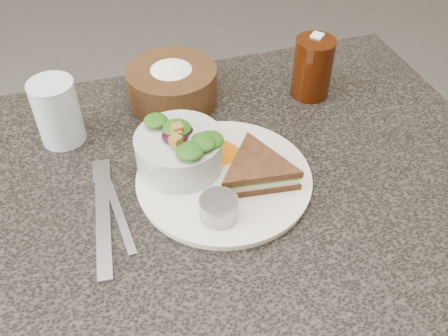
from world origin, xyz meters
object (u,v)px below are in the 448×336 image
bread_basket (172,80)px  salad_bowl (179,146)px  dining_table (211,310)px  dressing_ramekin (219,208)px  cola_glass (313,65)px  dinner_plate (224,179)px  water_glass (57,112)px  sandwich (257,170)px

bread_basket → salad_bowl: bearing=-99.7°
dining_table → dressing_ramekin: bearing=-91.9°
salad_bowl → cola_glass: cola_glass is taller
dressing_ramekin → dining_table: bearing=88.1°
bread_basket → dinner_plate: bearing=-83.6°
dinner_plate → dressing_ramekin: dressing_ramekin is taller
dining_table → water_glass: (-0.20, 0.18, 0.43)m
dining_table → dressing_ramekin: 0.41m
water_glass → bread_basket: bearing=13.9°
dinner_plate → dressing_ramekin: bearing=-112.5°
dining_table → cola_glass: (0.26, 0.18, 0.44)m
dining_table → sandwich: sandwich is taller
sandwich → water_glass: bearing=150.4°
bread_basket → water_glass: (-0.21, -0.05, 0.01)m
dining_table → dinner_plate: 0.38m
bread_basket → cola_glass: bearing=-12.1°
dinner_plate → water_glass: water_glass is taller
salad_bowl → dinner_plate: bearing=-38.7°
bread_basket → cola_glass: cola_glass is taller
cola_glass → sandwich: bearing=-132.1°
sandwich → dressing_ramekin: size_ratio=2.53×
cola_glass → water_glass: bearing=179.5°
salad_bowl → cola_glass: (0.29, 0.13, 0.01)m
dressing_ramekin → salad_bowl: bearing=102.5°
cola_glass → dressing_ramekin: bearing=-135.4°
dressing_ramekin → cola_glass: 0.37m
dressing_ramekin → water_glass: size_ratio=0.50×
cola_glass → water_glass: 0.46m
dinner_plate → salad_bowl: (-0.06, 0.05, 0.05)m
dressing_ramekin → water_glass: bearing=127.6°
dressing_ramekin → sandwich: bearing=35.1°
cola_glass → dinner_plate: bearing=-141.7°
sandwich → salad_bowl: (-0.11, 0.07, 0.02)m
dinner_plate → water_glass: bearing=141.5°
sandwich → salad_bowl: salad_bowl is taller
dinner_plate → bread_basket: bearing=96.4°
cola_glass → water_glass: cola_glass is taller
dining_table → water_glass: 0.51m
dining_table → cola_glass: bearing=34.9°
dining_table → dinner_plate: dinner_plate is taller
dinner_plate → water_glass: 0.30m
sandwich → water_glass: (-0.28, 0.21, 0.03)m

